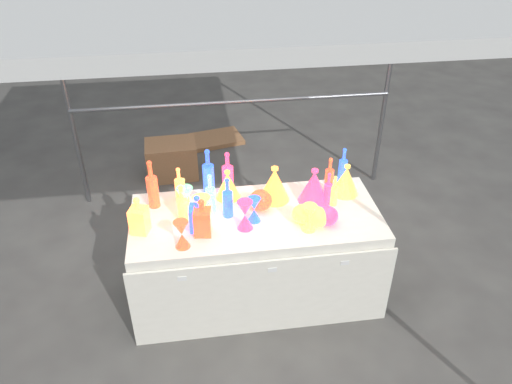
{
  "coord_description": "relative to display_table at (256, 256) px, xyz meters",
  "views": [
    {
      "loc": [
        -0.41,
        -2.88,
        2.87
      ],
      "look_at": [
        0.0,
        0.0,
        0.95
      ],
      "focal_mm": 35.0,
      "sensor_mm": 36.0,
      "label": 1
    }
  ],
  "objects": [
    {
      "name": "decanter_1",
      "position": [
        -0.39,
        -0.15,
        0.52
      ],
      "size": [
        0.13,
        0.13,
        0.28
      ],
      "primitive_type": null,
      "rotation": [
        0.0,
        0.0,
        -0.14
      ],
      "color": "orange",
      "rests_on": "display_table"
    },
    {
      "name": "hourglass_5",
      "position": [
        -0.02,
        -0.05,
        0.47
      ],
      "size": [
        0.12,
        0.12,
        0.19
      ],
      "primitive_type": null,
      "rotation": [
        0.0,
        0.0,
        0.27
      ],
      "color": "#198A51",
      "rests_on": "display_table"
    },
    {
      "name": "lampshade_1",
      "position": [
        0.17,
        0.2,
        0.51
      ],
      "size": [
        0.3,
        0.3,
        0.27
      ],
      "primitive_type": null,
      "rotation": [
        0.0,
        0.0,
        0.36
      ],
      "color": "#F2FF35",
      "rests_on": "display_table"
    },
    {
      "name": "lampshade_0",
      "position": [
        -0.18,
        0.27,
        0.49
      ],
      "size": [
        0.22,
        0.22,
        0.23
      ],
      "primitive_type": null,
      "rotation": [
        0.0,
        0.0,
        -0.2
      ],
      "color": "#F2FF35",
      "rests_on": "display_table"
    },
    {
      "name": "hourglass_3",
      "position": [
        -0.49,
        0.07,
        0.5
      ],
      "size": [
        0.15,
        0.15,
        0.24
      ],
      "primitive_type": null,
      "rotation": [
        0.0,
        0.0,
        0.35
      ],
      "color": "#AA2283",
      "rests_on": "display_table"
    },
    {
      "name": "bottle_1",
      "position": [
        -0.31,
        0.36,
        0.56
      ],
      "size": [
        0.11,
        0.11,
        0.37
      ],
      "primitive_type": null,
      "rotation": [
        0.0,
        0.0,
        -0.22
      ],
      "color": "#198A51",
      "rests_on": "display_table"
    },
    {
      "name": "lampshade_3",
      "position": [
        0.72,
        0.2,
        0.5
      ],
      "size": [
        0.25,
        0.25,
        0.25
      ],
      "primitive_type": null,
      "rotation": [
        0.0,
        0.0,
        -0.2
      ],
      "color": "#116E65",
      "rests_on": "display_table"
    },
    {
      "name": "bottle_10",
      "position": [
        0.54,
        0.08,
        0.51
      ],
      "size": [
        0.07,
        0.07,
        0.27
      ],
      "primitive_type": null,
      "rotation": [
        0.0,
        0.0,
        -0.3
      ],
      "color": "#1F3CB7",
      "rests_on": "display_table"
    },
    {
      "name": "bottle_7",
      "position": [
        -0.2,
        0.03,
        0.53
      ],
      "size": [
        0.09,
        0.09,
        0.31
      ],
      "primitive_type": null,
      "rotation": [
        0.0,
        0.0,
        -0.26
      ],
      "color": "#198A51",
      "rests_on": "display_table"
    },
    {
      "name": "globe_1",
      "position": [
        0.31,
        -0.12,
        0.44
      ],
      "size": [
        0.2,
        0.2,
        0.12
      ],
      "primitive_type": null,
      "rotation": [
        0.0,
        0.0,
        0.38
      ],
      "color": "#116E65",
      "rests_on": "display_table"
    },
    {
      "name": "hourglass_4",
      "position": [
        -0.38,
        -0.07,
        0.5
      ],
      "size": [
        0.12,
        0.12,
        0.24
      ],
      "primitive_type": null,
      "rotation": [
        0.0,
        0.0,
        -0.03
      ],
      "color": "#F81750",
      "rests_on": "display_table"
    },
    {
      "name": "globe_0",
      "position": [
        0.41,
        -0.17,
        0.44
      ],
      "size": [
        0.17,
        0.17,
        0.13
      ],
      "primitive_type": null,
      "rotation": [
        0.0,
        0.0,
        -0.07
      ],
      "color": "#F81750",
      "rests_on": "display_table"
    },
    {
      "name": "bottle_0",
      "position": [
        -0.53,
        0.28,
        0.52
      ],
      "size": [
        0.09,
        0.09,
        0.28
      ],
      "primitive_type": null,
      "rotation": [
        0.0,
        0.0,
        0.28
      ],
      "color": "#F81750",
      "rests_on": "display_table"
    },
    {
      "name": "decanter_0",
      "position": [
        -0.81,
        -0.07,
        0.51
      ],
      "size": [
        0.14,
        0.14,
        0.28
      ],
      "primitive_type": null,
      "rotation": [
        0.0,
        0.0,
        -0.29
      ],
      "color": "#F81750",
      "rests_on": "display_table"
    },
    {
      "name": "bottle_11",
      "position": [
        0.59,
        0.06,
        0.5
      ],
      "size": [
        0.07,
        0.07,
        0.25
      ],
      "primitive_type": null,
      "rotation": [
        0.0,
        0.0,
        0.39
      ],
      "color": "#116E65",
      "rests_on": "display_table"
    },
    {
      "name": "bottle_8",
      "position": [
        0.74,
        0.37,
        0.53
      ],
      "size": [
        0.09,
        0.09,
        0.3
      ],
      "primitive_type": null,
      "rotation": [
        0.0,
        0.0,
        0.36
      ],
      "color": "#198A51",
      "rests_on": "display_table"
    },
    {
      "name": "cardboard_box_closed",
      "position": [
        -0.65,
        1.9,
        -0.18
      ],
      "size": [
        0.55,
        0.41,
        0.39
      ],
      "primitive_type": "cube",
      "rotation": [
        0.0,
        0.0,
        0.05
      ],
      "color": "#AF794F",
      "rests_on": "ground"
    },
    {
      "name": "bottle_4",
      "position": [
        -0.5,
        0.12,
        0.52
      ],
      "size": [
        0.08,
        0.08,
        0.29
      ],
      "primitive_type": null,
      "rotation": [
        0.0,
        0.0,
        0.17
      ],
      "color": "#116E65",
      "rests_on": "display_table"
    },
    {
      "name": "hourglass_1",
      "position": [
        -0.1,
        -0.13,
        0.49
      ],
      "size": [
        0.12,
        0.12,
        0.22
      ],
      "primitive_type": null,
      "rotation": [
        0.0,
        0.0,
        -0.1
      ],
      "color": "#1F3CB7",
      "rests_on": "display_table"
    },
    {
      "name": "ground",
      "position": [
        -0.0,
        0.01,
        -0.37
      ],
      "size": [
        80.0,
        80.0,
        0.0
      ],
      "primitive_type": "plane",
      "color": "#64625D",
      "rests_on": "ground"
    },
    {
      "name": "bottle_9",
      "position": [
        0.6,
        0.24,
        0.52
      ],
      "size": [
        0.09,
        0.09,
        0.29
      ],
      "primitive_type": null,
      "rotation": [
        0.0,
        0.0,
        -0.43
      ],
      "color": "orange",
      "rests_on": "display_table"
    },
    {
      "name": "decanter_2",
      "position": [
        -0.41,
        -0.1,
        0.51
      ],
      "size": [
        0.13,
        0.13,
        0.28
      ],
      "primitive_type": null,
      "rotation": [
        0.0,
        0.0,
        -0.11
      ],
      "color": "#198A51",
      "rests_on": "display_table"
    },
    {
      "name": "bottle_3",
      "position": [
        -0.17,
        0.36,
        0.54
      ],
      "size": [
        0.1,
        0.1,
        0.34
      ],
      "primitive_type": null,
      "rotation": [
        0.0,
        0.0,
        -0.15
      ],
      "color": "#1F3CB7",
      "rests_on": "display_table"
    },
    {
      "name": "cardboard_box_flat",
      "position": [
        -0.12,
        2.64,
        -0.35
      ],
      "size": [
        0.69,
        0.56,
        0.05
      ],
      "primitive_type": "cube",
      "rotation": [
        0.0,
        0.0,
        0.22
      ],
      "color": "#AF794F",
      "rests_on": "ground"
    },
    {
      "name": "globe_2",
      "position": [
        0.04,
        0.08,
        0.44
      ],
      "size": [
        0.19,
        0.19,
        0.14
      ],
      "primitive_type": null,
      "rotation": [
        0.0,
        0.0,
        -0.1
      ],
      "color": "orange",
      "rests_on": "display_table"
    },
    {
      "name": "bottle_6",
      "position": [
        -0.52,
        0.03,
        0.52
      ],
      "size": [
        0.09,
        0.09,
        0.29
      ],
      "primitive_type": null,
      "rotation": [
        0.0,
        0.0,
        0.21
      ],
      "color": "#F81750",
      "rests_on": "display_table"
    },
    {
      "name": "bottle_2",
      "position": [
        -0.73,
        0.23,
        0.57
      ],
      "size": [
        0.1,
        0.1,
        0.38
      ],
      "primitive_type": null,
      "rotation": [
        0.0,
        0.0,
        0.16
      ],
      "color": "orange",
      "rests_on": "display_table"
    },
    {
      "name": "bottle_5",
      "position": [
        -0.32,
        0.08,
        0.54
      ],
      "size": [
        0.09,
        0.09,
        0.32
      ],
      "primitive_type": null,
      "rotation": [
        0.0,
        0.0,
        -0.4
      ],
      "color": "#AA2283",
      "rests_on": "display_table"
    },
    {
      "name": "globe_3",
      "position": [
        0.48,
        -0.16,
        0.44
      ],
      "size": [
        0.17,
        0.17,
        0.12
      ],
      "primitive_type": null,
      "rotation": [
        0.0,
        0.0,
        0.09
      ],
      "color": "#1F3CB7",
      "rests_on": "display_table"
    },
    {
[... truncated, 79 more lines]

